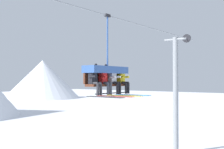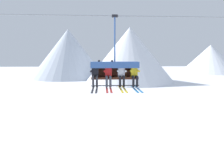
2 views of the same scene
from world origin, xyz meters
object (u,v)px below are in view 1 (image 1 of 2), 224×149
(skier_red, at_px, (105,80))
(skier_white, at_px, (115,80))
(skier_yellow, at_px, (123,80))
(lift_tower_far, at_px, (176,92))
(chairlift_chair, at_px, (106,73))
(skier_black, at_px, (95,80))

(skier_red, height_order, skier_white, skier_red)
(skier_yellow, bearing_deg, lift_tower_far, 7.13)
(skier_white, distance_m, skier_yellow, 0.64)
(chairlift_chair, xyz_separation_m, skier_yellow, (0.96, -0.22, -0.31))
(lift_tower_far, xyz_separation_m, skier_yellow, (-7.43, -0.93, 0.80))
(skier_white, bearing_deg, lift_tower_far, 6.57)
(skier_black, relative_size, skier_red, 1.00)
(skier_red, distance_m, skier_yellow, 1.27)
(chairlift_chair, relative_size, skier_black, 1.99)
(lift_tower_far, bearing_deg, skier_black, -174.36)
(skier_red, bearing_deg, skier_yellow, -0.31)
(skier_black, bearing_deg, skier_yellow, -0.20)
(chairlift_chair, xyz_separation_m, skier_red, (-0.32, -0.21, -0.29))
(skier_red, height_order, skier_yellow, skier_red)
(skier_yellow, bearing_deg, skier_red, 179.69)
(skier_yellow, bearing_deg, chairlift_chair, 167.00)
(skier_white, bearing_deg, skier_black, 179.69)
(lift_tower_far, bearing_deg, skier_white, -173.43)
(lift_tower_far, distance_m, skier_red, 8.79)
(skier_white, bearing_deg, skier_yellow, 0.00)
(lift_tower_far, height_order, chairlift_chair, lift_tower_far)
(skier_white, bearing_deg, skier_red, 179.38)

